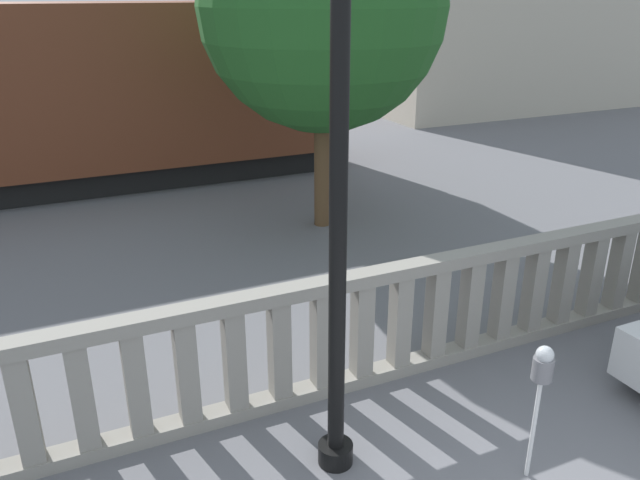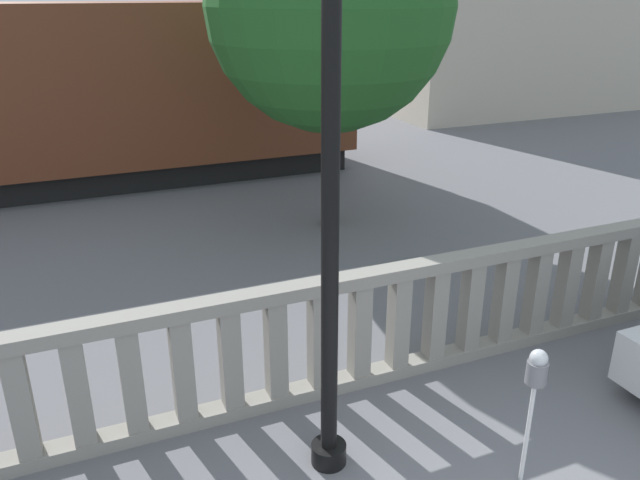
% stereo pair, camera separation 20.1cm
% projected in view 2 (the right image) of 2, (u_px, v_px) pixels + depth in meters
% --- Properties ---
extents(balustrade, '(16.93, 0.24, 1.38)m').
position_uv_depth(balustrade, '(360.00, 330.00, 6.79)').
color(balustrade, gray).
rests_on(balustrade, ground).
extents(lamppost, '(0.34, 0.34, 5.20)m').
position_uv_depth(lamppost, '(330.00, 173.00, 4.83)').
color(lamppost, black).
rests_on(lamppost, ground).
extents(parking_meter, '(0.18, 0.18, 1.36)m').
position_uv_depth(parking_meter, '(536.00, 377.00, 5.26)').
color(parking_meter, silver).
rests_on(parking_meter, ground).
extents(tree_left, '(4.21, 4.21, 6.00)m').
position_uv_depth(tree_left, '(330.00, 6.00, 10.41)').
color(tree_left, brown).
rests_on(tree_left, ground).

